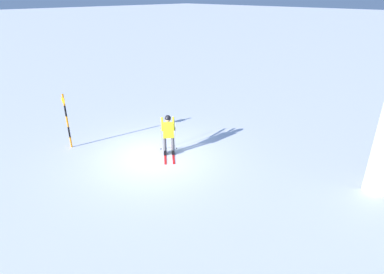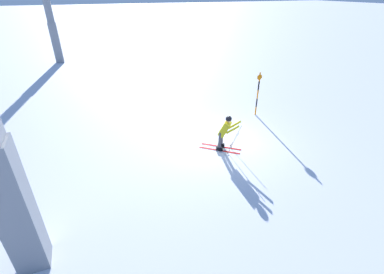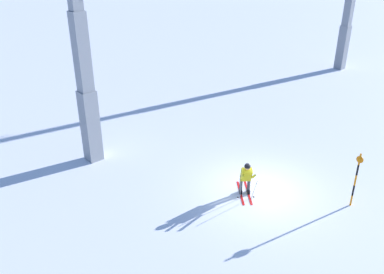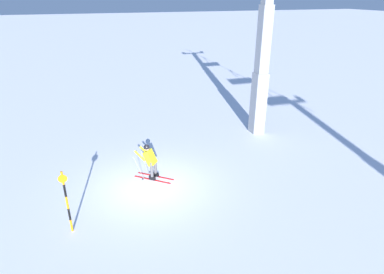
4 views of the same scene
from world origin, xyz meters
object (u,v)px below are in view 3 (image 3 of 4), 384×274
Objects in this scene: skier_carving_main at (246,176)px; trail_marker_pole at (356,178)px; lift_tower_far at (349,11)px; lift_tower_near at (83,65)px.

skier_carving_main is 4.19m from trail_marker_pole.
trail_marker_pole is at bearing -148.91° from lift_tower_far.
lift_tower_far reaches higher than trail_marker_pole.
skier_carving_main is at bearing 128.24° from trail_marker_pole.
skier_carving_main is 0.73× the size of trail_marker_pole.
lift_tower_near is (-3.07, 6.90, 3.70)m from skier_carving_main.
trail_marker_pole is (-16.88, -10.18, -3.32)m from lift_tower_far.
lift_tower_near is at bearing 113.97° from skier_carving_main.
skier_carving_main is 8.41m from lift_tower_near.
lift_tower_far is (22.53, 0.00, -0.05)m from lift_tower_near.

